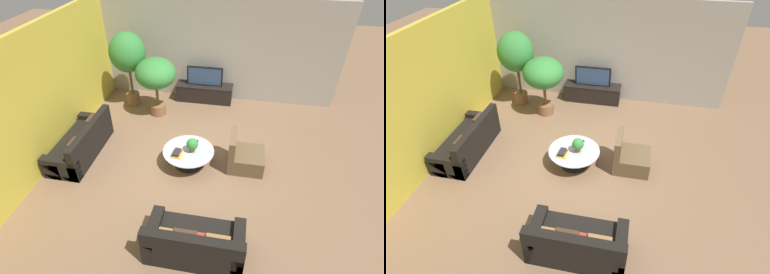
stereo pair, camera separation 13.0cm
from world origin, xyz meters
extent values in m
plane|color=brown|center=(0.00, 0.00, 0.00)|extent=(24.00, 24.00, 0.00)
cube|color=#A39E93|center=(0.00, 3.26, 1.50)|extent=(7.40, 0.12, 3.00)
cube|color=gold|center=(-3.26, 0.20, 1.50)|extent=(0.12, 7.40, 3.00)
cube|color=black|center=(-0.12, 2.94, 0.27)|extent=(1.69, 0.48, 0.54)
cube|color=#2D2823|center=(-0.12, 2.94, 0.53)|extent=(1.73, 0.50, 0.02)
cube|color=black|center=(-0.12, 2.94, 0.82)|extent=(1.06, 0.08, 0.57)
cube|color=navy|center=(-0.12, 2.90, 0.82)|extent=(0.98, 0.00, 0.51)
cube|color=black|center=(-0.12, 2.94, 0.55)|extent=(0.32, 0.13, 0.02)
cylinder|color=black|center=(-0.04, -0.07, 0.01)|extent=(0.64, 0.64, 0.02)
cylinder|color=black|center=(-0.04, -0.07, 0.20)|extent=(0.10, 0.10, 0.40)
cylinder|color=#A8B2B7|center=(-0.04, -0.07, 0.40)|extent=(1.17, 1.17, 0.02)
cube|color=black|center=(-2.70, -0.13, 0.21)|extent=(0.84, 1.96, 0.42)
cube|color=black|center=(-2.36, -0.13, 0.63)|extent=(0.16, 1.96, 0.42)
cube|color=black|center=(-2.70, 0.75, 0.27)|extent=(0.84, 0.20, 0.54)
cube|color=black|center=(-2.70, -1.01, 0.27)|extent=(0.84, 0.20, 0.54)
cube|color=#422D1E|center=(-2.52, 0.32, 0.59)|extent=(0.16, 0.39, 0.36)
cube|color=tan|center=(-2.52, -0.13, 0.55)|extent=(0.15, 0.28, 0.27)
cube|color=#422D1E|center=(-2.52, -0.59, 0.58)|extent=(0.17, 0.35, 0.33)
cube|color=black|center=(0.49, -2.26, 0.21)|extent=(1.65, 0.84, 0.42)
cube|color=black|center=(0.49, -2.60, 0.63)|extent=(1.65, 0.16, 0.42)
cube|color=black|center=(1.22, -2.26, 0.27)|extent=(0.20, 0.84, 0.54)
cube|color=black|center=(-0.23, -2.26, 0.27)|extent=(0.20, 0.84, 0.54)
cube|color=olive|center=(0.89, -2.44, 0.59)|extent=(0.38, 0.16, 0.35)
cube|color=#B23328|center=(0.63, -2.44, 0.56)|extent=(0.32, 0.14, 0.29)
cube|color=#422D1E|center=(0.36, -2.44, 0.59)|extent=(0.37, 0.15, 0.35)
cube|color=olive|center=(0.10, -2.44, 0.57)|extent=(0.33, 0.16, 0.31)
cube|color=brown|center=(1.27, 0.10, 0.20)|extent=(0.80, 0.76, 0.40)
cube|color=brown|center=(0.94, 0.10, 0.63)|extent=(0.14, 0.76, 0.46)
cylinder|color=brown|center=(-2.23, 2.36, 0.18)|extent=(0.39, 0.39, 0.36)
cylinder|color=brown|center=(-2.23, 2.36, 0.72)|extent=(0.08, 0.08, 0.71)
ellipsoid|color=#337F38|center=(-2.23, 2.36, 1.63)|extent=(1.02, 1.02, 1.12)
cylinder|color=brown|center=(-1.33, 1.95, 0.16)|extent=(0.46, 0.46, 0.31)
cylinder|color=brown|center=(-1.33, 1.95, 0.59)|extent=(0.08, 0.08, 0.55)
ellipsoid|color=#337F38|center=(-1.33, 1.95, 1.28)|extent=(1.11, 1.11, 0.82)
cylinder|color=brown|center=(0.05, -0.08, 0.46)|extent=(0.12, 0.12, 0.09)
sphere|color=#337F38|center=(0.05, -0.08, 0.62)|extent=(0.26, 0.26, 0.26)
cube|color=gold|center=(-0.24, -0.28, 0.43)|extent=(0.21, 0.25, 0.04)
cube|color=#A32823|center=(-0.27, -0.26, 0.46)|extent=(0.20, 0.27, 0.02)
cube|color=#2D4C84|center=(-0.27, -0.26, 0.48)|extent=(0.17, 0.20, 0.02)
cube|color=#232326|center=(-0.27, -0.27, 0.51)|extent=(0.16, 0.27, 0.02)
cube|color=black|center=(0.05, 0.28, 0.42)|extent=(0.16, 0.11, 0.02)
camera|label=1|loc=(0.98, -5.20, 4.76)|focal=28.00mm
camera|label=2|loc=(1.11, -5.18, 4.76)|focal=28.00mm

